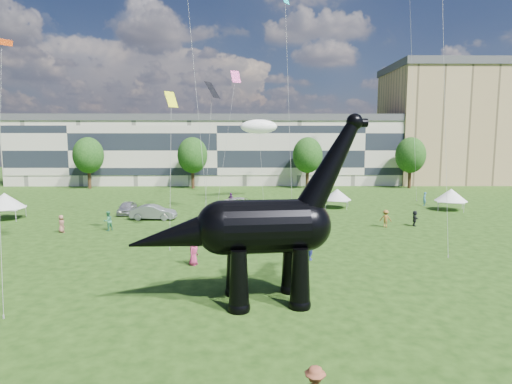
{
  "coord_description": "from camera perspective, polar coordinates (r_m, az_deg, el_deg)",
  "views": [
    {
      "loc": [
        -1.83,
        -21.37,
        8.69
      ],
      "look_at": [
        -1.49,
        8.0,
        5.0
      ],
      "focal_mm": 30.0,
      "sensor_mm": 36.0,
      "label": 1
    }
  ],
  "objects": [
    {
      "name": "gazebo_left",
      "position": [
        53.28,
        -30.5,
        -1.02
      ],
      "size": [
        4.79,
        4.79,
        2.89
      ],
      "rotation": [
        0.0,
        0.0,
        0.17
      ],
      "color": "silver",
      "rests_on": "ground"
    },
    {
      "name": "tree_far_right",
      "position": [
        79.44,
        19.93,
        5.0
      ],
      "size": [
        5.2,
        5.2,
        9.44
      ],
      "color": "#382314",
      "rests_on": "ground"
    },
    {
      "name": "visitors",
      "position": [
        38.11,
        -3.98,
        -4.67
      ],
      "size": [
        52.9,
        43.4,
        1.88
      ],
      "color": "black",
      "rests_on": "ground"
    },
    {
      "name": "kites",
      "position": [
        49.53,
        -2.56,
        15.12
      ],
      "size": [
        66.23,
        47.0,
        24.24
      ],
      "color": "#F04510",
      "rests_on": "ground"
    },
    {
      "name": "car_silver",
      "position": [
        51.6,
        -16.83,
        -2.03
      ],
      "size": [
        1.99,
        4.37,
        1.45
      ],
      "primitive_type": "imported",
      "rotation": [
        0.0,
        0.0,
        0.06
      ],
      "color": "silver",
      "rests_on": "ground"
    },
    {
      "name": "tree_mid_left",
      "position": [
        75.1,
        -8.48,
        5.25
      ],
      "size": [
        5.2,
        5.2,
        9.44
      ],
      "color": "#382314",
      "rests_on": "ground"
    },
    {
      "name": "tree_far_left",
      "position": [
        79.57,
        -21.48,
        4.94
      ],
      "size": [
        5.2,
        5.2,
        9.44
      ],
      "color": "#382314",
      "rests_on": "ground"
    },
    {
      "name": "gazebo_near",
      "position": [
        54.49,
        10.77,
        -0.34
      ],
      "size": [
        4.3,
        4.3,
        2.42
      ],
      "rotation": [
        0.0,
        0.0,
        -0.28
      ],
      "color": "silver",
      "rests_on": "ground"
    },
    {
      "name": "tree_mid_right",
      "position": [
        75.06,
        6.9,
        5.28
      ],
      "size": [
        5.2,
        5.2,
        9.44
      ],
      "color": "#382314",
      "rests_on": "ground"
    },
    {
      "name": "car_dark",
      "position": [
        49.06,
        2.92,
        -2.24
      ],
      "size": [
        2.8,
        5.01,
        1.37
      ],
      "primitive_type": "imported",
      "rotation": [
        0.0,
        0.0,
        -0.19
      ],
      "color": "#595960",
      "rests_on": "ground"
    },
    {
      "name": "dinosaur_sculpture",
      "position": [
        22.51,
        -0.01,
        -5.07
      ],
      "size": [
        12.76,
        3.91,
        10.38
      ],
      "rotation": [
        0.0,
        0.0,
        0.12
      ],
      "color": "black",
      "rests_on": "ground"
    },
    {
      "name": "apartment_block",
      "position": [
        96.0,
        25.43,
        7.85
      ],
      "size": [
        28.0,
        18.0,
        22.0
      ],
      "primitive_type": "cube",
      "color": "tan",
      "rests_on": "ground"
    },
    {
      "name": "ground",
      "position": [
        23.14,
        4.06,
        -14.91
      ],
      "size": [
        220.0,
        220.0,
        0.0
      ],
      "primitive_type": "plane",
      "color": "#16330C",
      "rests_on": "ground"
    },
    {
      "name": "gazebo_far",
      "position": [
        57.0,
        24.56,
        -0.39
      ],
      "size": [
        4.95,
        4.95,
        2.63
      ],
      "rotation": [
        0.0,
        0.0,
        -0.4
      ],
      "color": "white",
      "rests_on": "ground"
    },
    {
      "name": "car_grey",
      "position": [
        47.32,
        -13.52,
        -2.64
      ],
      "size": [
        4.93,
        1.98,
        1.59
      ],
      "primitive_type": "imported",
      "rotation": [
        0.0,
        0.0,
        1.51
      ],
      "color": "gray",
      "rests_on": "ground"
    },
    {
      "name": "car_white",
      "position": [
        51.77,
        -1.79,
        -1.63
      ],
      "size": [
        5.76,
        2.88,
        1.57
      ],
      "primitive_type": "imported",
      "rotation": [
        0.0,
        0.0,
        1.52
      ],
      "color": "silver",
      "rests_on": "ground"
    },
    {
      "name": "terrace_row",
      "position": [
        83.64,
        -4.91,
        5.29
      ],
      "size": [
        78.0,
        11.0,
        12.0
      ],
      "primitive_type": "cube",
      "color": "beige",
      "rests_on": "ground"
    }
  ]
}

